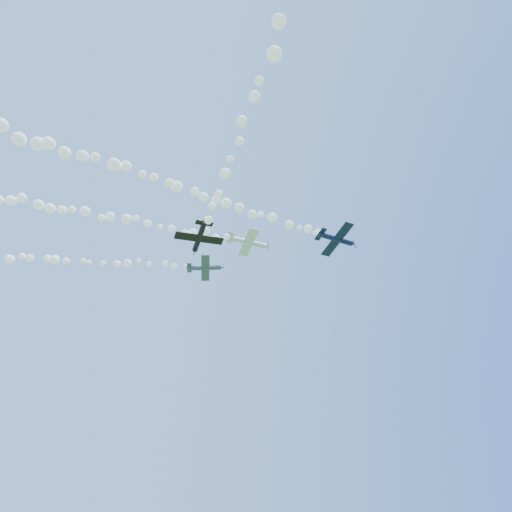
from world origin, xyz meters
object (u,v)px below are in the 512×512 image
object	(u,v)px
plane_white	(248,242)
plane_navy	(337,239)
plane_grey	(205,268)
plane_black	(199,237)

from	to	relation	value
plane_white	plane_navy	distance (m)	16.07
plane_navy	plane_white	bearing A→B (deg)	139.10
plane_grey	plane_black	size ratio (longest dim) A/B	1.08
plane_grey	plane_black	xyz separation A→B (m)	(-3.23, -15.87, -7.58)
plane_grey	plane_navy	bearing A→B (deg)	-15.95
plane_navy	plane_black	world-z (taller)	plane_navy
plane_navy	plane_black	distance (m)	26.51
plane_navy	plane_grey	distance (m)	23.05
plane_white	plane_navy	world-z (taller)	plane_white
plane_navy	plane_grey	world-z (taller)	plane_navy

